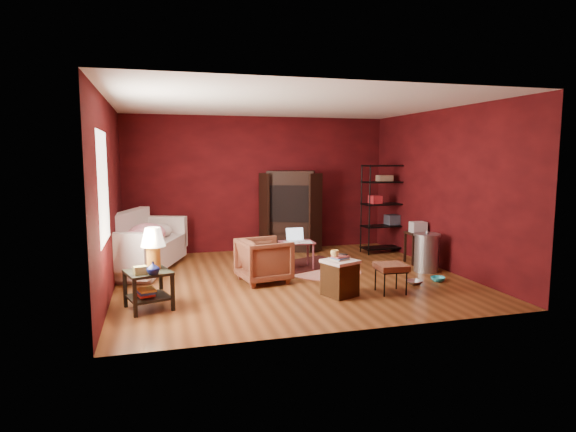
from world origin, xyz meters
name	(u,v)px	position (x,y,z in m)	size (l,w,h in m)	color
room	(289,193)	(-0.04, -0.01, 1.40)	(5.54, 5.04, 2.84)	brown
sofa	(143,250)	(-2.34, 1.18, 0.36)	(1.86, 0.54, 0.73)	beige
armchair	(264,258)	(-0.48, -0.11, 0.38)	(0.74, 0.69, 0.76)	black
pet_bowl_steel	(414,277)	(1.74, -0.89, 0.12)	(0.24, 0.06, 0.24)	#B9BBC1
pet_bowl_turquoise	(438,274)	(2.20, -0.83, 0.11)	(0.23, 0.07, 0.23)	#27A8B8
vase	(153,268)	(-2.16, -1.27, 0.59)	(0.16, 0.17, 0.16)	#0B103B
mug	(335,252)	(0.30, -1.19, 0.64)	(0.12, 0.10, 0.12)	#DEC46C
side_table	(151,260)	(-2.19, -0.99, 0.63)	(0.67, 0.67, 1.06)	black
sofa_cushions	(141,245)	(-2.38, 1.16, 0.46)	(1.58, 2.39, 0.93)	beige
hamper	(340,277)	(0.39, -1.15, 0.27)	(0.55, 0.55, 0.60)	#3B200D
footstool	(391,268)	(1.16, -1.21, 0.37)	(0.44, 0.44, 0.43)	black
rug_round	(324,271)	(0.66, 0.26, 0.01)	(1.30, 1.30, 0.01)	#F1DEC9
rug_oriental	(307,264)	(0.54, 0.82, 0.02)	(1.55, 1.31, 0.01)	#4C1614
laptop_desk	(297,244)	(0.26, 0.55, 0.45)	(0.59, 0.46, 0.72)	brown
tv_armoire	(291,209)	(0.62, 2.23, 0.87)	(1.23, 0.98, 1.68)	black
wire_shelving	(384,205)	(2.42, 1.53, 0.99)	(0.90, 0.43, 1.81)	black
small_stand	(418,232)	(2.56, 0.43, 0.58)	(0.41, 0.41, 0.78)	black
trash_can	(426,252)	(2.37, -0.19, 0.34)	(0.53, 0.53, 0.71)	#9DA0A4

